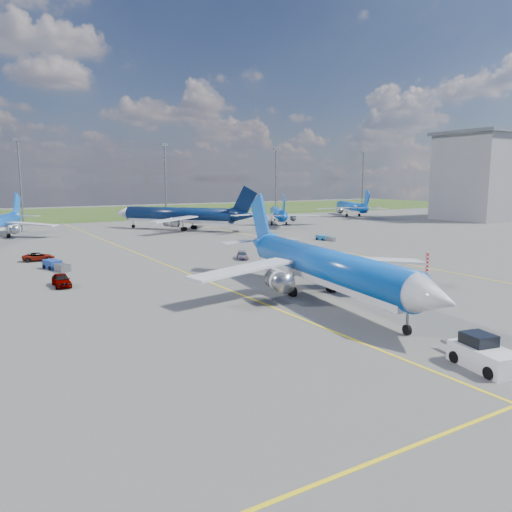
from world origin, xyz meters
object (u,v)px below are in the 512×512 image
bg_jet_ene (351,216)px  baggage_tug_e (325,238)px  bg_jet_ne (278,224)px  baggage_tug_c (56,265)px  main_airliner (324,299)px  service_car_c (242,255)px  bg_jet_n (179,230)px  pushback_tug (484,355)px  baggage_tug_w (282,255)px  service_car_a (61,280)px  warning_post (427,263)px  service_car_b (38,257)px

bg_jet_ene → baggage_tug_e: bearing=67.7°
bg_jet_ne → baggage_tug_c: 76.45m
main_airliner → service_car_c: main_airliner is taller
bg_jet_n → pushback_tug: bg_jet_n is taller
service_car_c → baggage_tug_w: bearing=-0.6°
pushback_tug → baggage_tug_w: size_ratio=1.39×
bg_jet_ne → bg_jet_ene: 39.69m
bg_jet_n → bg_jet_ne: (28.99, 0.46, 0.00)m
service_car_a → service_car_c: bearing=14.8°
baggage_tug_w → baggage_tug_c: size_ratio=0.83×
baggage_tug_w → baggage_tug_e: 24.97m
bg_jet_ne → baggage_tug_w: bearing=85.1°
service_car_c → baggage_tug_e: 28.49m
bg_jet_n → service_car_c: (-8.95, -46.53, 0.57)m
service_car_a → baggage_tug_c: (1.35, 11.73, -0.18)m
service_car_a → baggage_tug_e: service_car_a is taller
main_airliner → baggage_tug_w: bearing=73.6°
bg_jet_ne → baggage_tug_e: size_ratio=7.06×
warning_post → main_airliner: size_ratio=0.08×
bg_jet_ne → bg_jet_n: bearing=29.1°
service_car_a → bg_jet_ne: bearing=40.9°
warning_post → service_car_b: 55.75m
main_airliner → baggage_tug_e: 50.00m
bg_jet_ne → main_airliner: size_ratio=0.82×
bg_jet_ne → service_car_c: bg_jet_ne is taller
pushback_tug → baggage_tug_e: (34.45, 58.84, -0.41)m
bg_jet_n → bg_jet_ne: bearing=143.1°
baggage_tug_e → pushback_tug: bearing=-132.8°
bg_jet_ne → pushback_tug: (-46.53, -93.86, 0.86)m
service_car_c → bg_jet_ene: bearing=62.7°
service_car_b → bg_jet_ne: bearing=-62.1°
pushback_tug → baggage_tug_w: (14.16, 44.28, -0.38)m
bg_jet_n → service_car_b: 48.31m
bg_jet_ene → baggage_tug_w: size_ratio=7.26×
warning_post → bg_jet_ene: bg_jet_ene is taller
service_car_a → baggage_tug_e: (53.35, 18.40, -0.29)m
bg_jet_ne → pushback_tug: 104.76m
bg_jet_ene → pushback_tug: (-84.12, -106.61, 0.86)m
bg_jet_ne → bg_jet_ene: (37.59, 12.75, 0.00)m
warning_post → pushback_tug: warning_post is taller
pushback_tug → baggage_tug_e: 68.19m
bg_jet_ne → baggage_tug_c: bearing=61.2°
pushback_tug → service_car_a: bearing=126.5°
service_car_a → baggage_tug_e: bearing=20.7°
baggage_tug_c → baggage_tug_w: bearing=-30.0°
warning_post → baggage_tug_w: bearing=112.3°
bg_jet_ne → service_car_b: 72.75m
baggage_tug_c → service_car_c: bearing=-27.5°
bg_jet_ne → baggage_tug_e: bearing=99.2°
bg_jet_ene → service_car_a: bearing=56.5°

